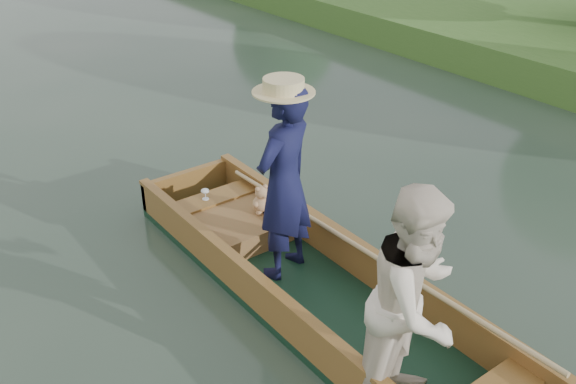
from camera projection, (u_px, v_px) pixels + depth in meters
ground at (329, 314)px, 5.57m from camera, size 120.00×120.00×0.00m
punt at (337, 265)px, 5.10m from camera, size 1.30×5.00×1.93m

